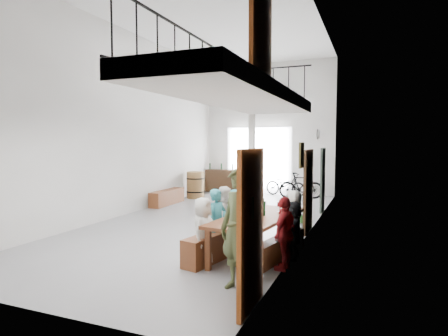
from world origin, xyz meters
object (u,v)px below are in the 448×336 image
at_px(oak_barrel, 196,185).
at_px(bicycle_near, 285,185).
at_px(tasting_table, 257,220).
at_px(serving_counter, 227,181).
at_px(bench_inner, 224,242).
at_px(side_bench, 167,197).
at_px(host_standing, 239,230).

relative_size(oak_barrel, bicycle_near, 0.60).
bearing_deg(tasting_table, oak_barrel, 132.43).
bearing_deg(serving_counter, bench_inner, -71.88).
relative_size(bench_inner, bicycle_near, 1.27).
distance_m(bench_inner, side_bench, 6.17).
bearing_deg(oak_barrel, side_bench, -98.49).
distance_m(bench_inner, serving_counter, 9.12).
relative_size(tasting_table, oak_barrel, 2.54).
bearing_deg(host_standing, oak_barrel, 143.37).
bearing_deg(bicycle_near, host_standing, -159.29).
bearing_deg(bench_inner, serving_counter, 122.83).
relative_size(tasting_table, serving_counter, 1.42).
bearing_deg(oak_barrel, host_standing, -59.97).
xyz_separation_m(serving_counter, bicycle_near, (2.63, -0.19, -0.03)).
xyz_separation_m(bench_inner, side_bench, (-4.00, 4.69, 0.00)).
relative_size(side_bench, serving_counter, 0.98).
distance_m(side_bench, host_standing, 7.92).
bearing_deg(tasting_table, bench_inner, -163.77).
xyz_separation_m(bench_inner, oak_barrel, (-3.74, 6.42, 0.26)).
distance_m(tasting_table, bicycle_near, 8.33).
bearing_deg(bench_inner, host_standing, -48.99).
xyz_separation_m(host_standing, bicycle_near, (-1.48, 9.85, -0.46)).
height_order(bench_inner, host_standing, host_standing).
height_order(oak_barrel, serving_counter, oak_barrel).
bearing_deg(tasting_table, side_bench, 142.99).
height_order(bench_inner, side_bench, side_bench).
height_order(side_bench, bicycle_near, bicycle_near).
bearing_deg(bench_inner, tasting_table, 20.50).
bearing_deg(bench_inner, oak_barrel, 132.16).
distance_m(bench_inner, host_standing, 1.87).
distance_m(side_bench, serving_counter, 3.90).
xyz_separation_m(tasting_table, serving_counter, (-3.90, 8.42, -0.22)).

